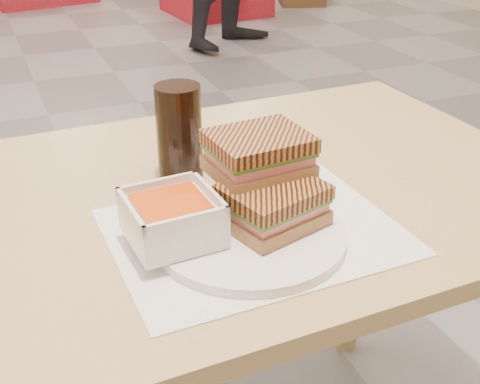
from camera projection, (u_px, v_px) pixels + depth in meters
name	position (u px, v px, depth m)	size (l,w,h in m)	color
main_table	(191.00, 258.00, 1.00)	(1.22, 0.73, 0.75)	tan
tray_liner	(254.00, 232.00, 0.86)	(0.39, 0.31, 0.00)	white
plate	(250.00, 236.00, 0.83)	(0.26, 0.26, 0.01)	white
soup_bowl	(172.00, 220.00, 0.80)	(0.12, 0.12, 0.06)	white
panini_lower	(273.00, 204.00, 0.83)	(0.15, 0.14, 0.06)	#A57A4C
panini_upper	(259.00, 154.00, 0.85)	(0.14, 0.12, 0.06)	#A57A4C
cola_glass	(179.00, 133.00, 0.97)	(0.07, 0.07, 0.15)	black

